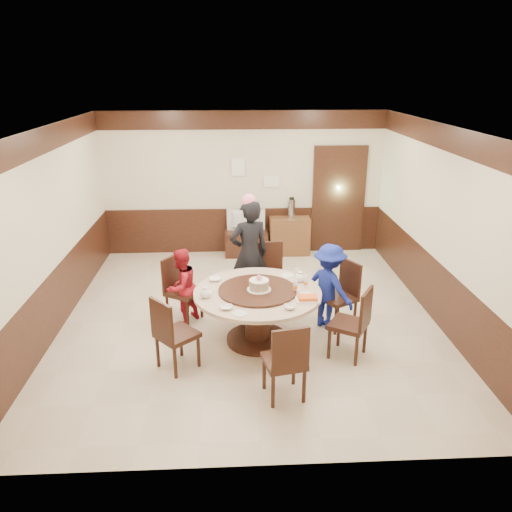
{
  "coord_description": "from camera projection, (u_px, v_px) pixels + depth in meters",
  "views": [
    {
      "loc": [
        -0.25,
        -6.71,
        3.51
      ],
      "look_at": [
        0.08,
        -0.28,
        1.1
      ],
      "focal_mm": 35.0,
      "sensor_mm": 36.0,
      "label": 1
    }
  ],
  "objects": [
    {
      "name": "saucer_near",
      "position": [
        240.0,
        314.0,
        6.0
      ],
      "size": [
        0.18,
        0.18,
        0.01
      ],
      "primitive_type": "cylinder",
      "color": "white",
      "rests_on": "banquet_table"
    },
    {
      "name": "banquet_table",
      "position": [
        258.0,
        306.0,
        6.7
      ],
      "size": [
        1.7,
        1.7,
        0.78
      ],
      "color": "black",
      "rests_on": "ground"
    },
    {
      "name": "teapot_left",
      "position": [
        206.0,
        293.0,
        6.42
      ],
      "size": [
        0.17,
        0.15,
        0.13
      ],
      "primitive_type": "ellipsoid",
      "color": "white",
      "rests_on": "banquet_table"
    },
    {
      "name": "bottle_1",
      "position": [
        306.0,
        282.0,
        6.71
      ],
      "size": [
        0.06,
        0.06,
        0.16
      ],
      "primitive_type": "cylinder",
      "color": "white",
      "rests_on": "banquet_table"
    },
    {
      "name": "tv_stand",
      "position": [
        246.0,
        243.0,
        10.01
      ],
      "size": [
        0.85,
        0.45,
        0.5
      ],
      "primitive_type": "cube",
      "color": "black",
      "rests_on": "ground"
    },
    {
      "name": "saucer_far",
      "position": [
        287.0,
        276.0,
        7.11
      ],
      "size": [
        0.18,
        0.18,
        0.01
      ],
      "primitive_type": "cylinder",
      "color": "white",
      "rests_on": "banquet_table"
    },
    {
      "name": "bowl_0",
      "position": [
        215.0,
        279.0,
        6.95
      ],
      "size": [
        0.17,
        0.17,
        0.04
      ],
      "primitive_type": "imported",
      "color": "white",
      "rests_on": "banquet_table"
    },
    {
      "name": "shrimp_platter",
      "position": [
        308.0,
        299.0,
        6.35
      ],
      "size": [
        0.3,
        0.2,
        0.06
      ],
      "color": "white",
      "rests_on": "banquet_table"
    },
    {
      "name": "side_cabinet",
      "position": [
        289.0,
        236.0,
        10.03
      ],
      "size": [
        0.8,
        0.4,
        0.75
      ],
      "primitive_type": "cube",
      "color": "brown",
      "rests_on": "ground"
    },
    {
      "name": "chair_2",
      "position": [
        183.0,
        301.0,
        7.38
      ],
      "size": [
        0.61,
        0.6,
        0.97
      ],
      "rotation": [
        0.0,
        0.0,
        4.17
      ],
      "color": "black",
      "rests_on": "ground"
    },
    {
      "name": "thermos",
      "position": [
        291.0,
        209.0,
        9.84
      ],
      "size": [
        0.15,
        0.15,
        0.38
      ],
      "primitive_type": "cylinder",
      "color": "silver",
      "rests_on": "side_cabinet"
    },
    {
      "name": "chair_1",
      "position": [
        271.0,
        285.0,
        7.91
      ],
      "size": [
        0.47,
        0.47,
        0.97
      ],
      "rotation": [
        0.0,
        0.0,
        3.2
      ],
      "color": "black",
      "rests_on": "ground"
    },
    {
      "name": "chair_0",
      "position": [
        339.0,
        307.0,
        7.19
      ],
      "size": [
        0.6,
        0.6,
        0.97
      ],
      "rotation": [
        0.0,
        0.0,
        2.08
      ],
      "color": "black",
      "rests_on": "ground"
    },
    {
      "name": "bowl_1",
      "position": [
        290.0,
        307.0,
        6.13
      ],
      "size": [
        0.15,
        0.15,
        0.05
      ],
      "primitive_type": "imported",
      "color": "white",
      "rests_on": "banquet_table"
    },
    {
      "name": "bowl_3",
      "position": [
        305.0,
        294.0,
        6.49
      ],
      "size": [
        0.15,
        0.15,
        0.05
      ],
      "primitive_type": "imported",
      "color": "white",
      "rests_on": "banquet_table"
    },
    {
      "name": "notice_left",
      "position": [
        238.0,
        167.0,
        9.67
      ],
      "size": [
        0.25,
        0.0,
        0.35
      ],
      "primitive_type": "cube",
      "color": "white",
      "rests_on": "room"
    },
    {
      "name": "notice_right",
      "position": [
        271.0,
        182.0,
        9.8
      ],
      "size": [
        0.3,
        0.0,
        0.22
      ],
      "primitive_type": "cube",
      "color": "white",
      "rests_on": "room"
    },
    {
      "name": "chair_3",
      "position": [
        176.0,
        346.0,
        6.17
      ],
      "size": [
        0.62,
        0.62,
        0.97
      ],
      "rotation": [
        0.0,
        0.0,
        5.45
      ],
      "color": "black",
      "rests_on": "ground"
    },
    {
      "name": "chair_4",
      "position": [
        284.0,
        374.0,
        5.61
      ],
      "size": [
        0.52,
        0.53,
        0.97
      ],
      "rotation": [
        0.0,
        0.0,
        6.49
      ],
      "color": "black",
      "rests_on": "ground"
    },
    {
      "name": "room",
      "position": [
        250.0,
        250.0,
        7.16
      ],
      "size": [
        6.0,
        6.04,
        2.84
      ],
      "color": "beige",
      "rests_on": "ground"
    },
    {
      "name": "bottle_0",
      "position": [
        295.0,
        286.0,
        6.58
      ],
      "size": [
        0.06,
        0.06,
        0.16
      ],
      "primitive_type": "cylinder",
      "color": "white",
      "rests_on": "banquet_table"
    },
    {
      "name": "person_red",
      "position": [
        181.0,
        287.0,
        7.2
      ],
      "size": [
        0.68,
        0.7,
        1.14
      ],
      "primitive_type": "imported",
      "rotation": [
        0.0,
        0.0,
        4.08
      ],
      "color": "#A61623",
      "rests_on": "ground"
    },
    {
      "name": "person_standing",
      "position": [
        249.0,
        254.0,
        7.66
      ],
      "size": [
        0.72,
        0.58,
        1.71
      ],
      "primitive_type": "imported",
      "rotation": [
        0.0,
        0.0,
        3.45
      ],
      "color": "black",
      "rests_on": "ground"
    },
    {
      "name": "bowl_2",
      "position": [
        226.0,
        307.0,
        6.13
      ],
      "size": [
        0.16,
        0.16,
        0.04
      ],
      "primitive_type": "imported",
      "color": "white",
      "rests_on": "banquet_table"
    },
    {
      "name": "teapot_right",
      "position": [
        300.0,
        277.0,
        6.91
      ],
      "size": [
        0.17,
        0.15,
        0.13
      ],
      "primitive_type": "ellipsoid",
      "color": "white",
      "rests_on": "banquet_table"
    },
    {
      "name": "person_blue",
      "position": [
        329.0,
        287.0,
        7.06
      ],
      "size": [
        0.87,
        0.93,
        1.26
      ],
      "primitive_type": "imported",
      "rotation": [
        0.0,
        0.0,
        2.24
      ],
      "color": "navy",
      "rests_on": "ground"
    },
    {
      "name": "chair_5",
      "position": [
        349.0,
        335.0,
        6.42
      ],
      "size": [
        0.61,
        0.6,
        0.97
      ],
      "rotation": [
        0.0,
        0.0,
        7.31
      ],
      "color": "black",
      "rests_on": "ground"
    },
    {
      "name": "television",
      "position": [
        246.0,
        221.0,
        9.84
      ],
      "size": [
        0.76,
        0.13,
        0.44
      ],
      "primitive_type": "imported",
      "rotation": [
        0.0,
        0.0,
        3.1
      ],
      "color": "#949496",
      "rests_on": "tv_stand"
    },
    {
      "name": "birthday_cake",
      "position": [
        259.0,
        285.0,
        6.57
      ],
      "size": [
        0.32,
        0.32,
        0.21
      ],
      "color": "white",
      "rests_on": "banquet_table"
    },
    {
      "name": "bottle_2",
      "position": [
        297.0,
        274.0,
        6.96
      ],
      "size": [
        0.06,
        0.06,
        0.16
      ],
      "primitive_type": "cylinder",
      "color": "white",
      "rests_on": "banquet_table"
    }
  ]
}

